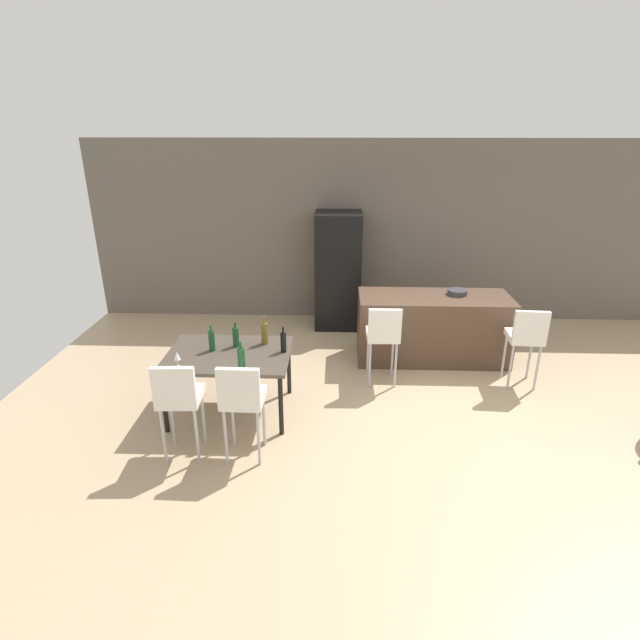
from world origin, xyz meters
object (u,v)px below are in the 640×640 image
object	(u,v)px
dining_chair_near	(178,395)
wine_bottle_corner	(283,342)
wine_bottle_near	(212,340)
wine_bottle_right	(265,333)
dining_chair_far	(242,397)
refrigerator	(338,271)
wine_bottle_middle	(236,337)
fruit_bowl	(457,292)
bar_chair_middle	(526,335)
dining_table	(229,358)
wine_glass_far	(177,356)
wine_bottle_left	(241,358)
kitchen_island	(432,328)
bar_chair_left	(383,333)

from	to	relation	value
dining_chair_near	wine_bottle_corner	xyz separation A→B (m)	(0.91, 0.92, 0.16)
wine_bottle_near	wine_bottle_right	bearing A→B (deg)	20.09
dining_chair_far	refrigerator	xyz separation A→B (m)	(0.90, 3.58, 0.22)
wine_bottle_right	wine_bottle_middle	bearing A→B (deg)	-165.04
dining_chair_far	fruit_bowl	size ratio (longest dim) A/B	3.98
dining_chair_near	bar_chair_middle	bearing A→B (deg)	22.60
dining_table	wine_glass_far	world-z (taller)	wine_glass_far
refrigerator	fruit_bowl	bearing A→B (deg)	-34.51
dining_chair_near	wine_bottle_left	size ratio (longest dim) A/B	3.41
kitchen_island	dining_table	size ratio (longest dim) A/B	1.51
wine_bottle_corner	wine_bottle_near	world-z (taller)	wine_bottle_near
wine_bottle_right	wine_bottle_near	world-z (taller)	wine_bottle_right
fruit_bowl	bar_chair_middle	bearing A→B (deg)	-51.94
dining_chair_far	fruit_bowl	world-z (taller)	dining_chair_far
bar_chair_middle	wine_bottle_right	size ratio (longest dim) A/B	3.14
dining_table	wine_bottle_near	distance (m)	0.27
wine_bottle_corner	wine_bottle_near	bearing A→B (deg)	179.55
dining_chair_far	wine_bottle_left	xyz separation A→B (m)	(-0.08, 0.48, 0.17)
bar_chair_left	wine_glass_far	size ratio (longest dim) A/B	6.03
wine_bottle_middle	refrigerator	world-z (taller)	refrigerator
wine_bottle_left	wine_glass_far	size ratio (longest dim) A/B	1.77
wine_glass_far	refrigerator	xyz separation A→B (m)	(1.66, 3.07, 0.06)
dining_table	wine_bottle_near	bearing A→B (deg)	162.00
wine_bottle_middle	wine_bottle_left	bearing A→B (deg)	-73.42
bar_chair_left	refrigerator	distance (m)	2.08
kitchen_island	fruit_bowl	xyz separation A→B (m)	(0.31, 0.09, 0.50)
kitchen_island	wine_bottle_corner	xyz separation A→B (m)	(-1.92, -1.45, 0.40)
bar_chair_left	wine_bottle_near	xyz separation A→B (m)	(-1.96, -0.67, 0.17)
wine_bottle_middle	wine_bottle_left	world-z (taller)	wine_bottle_left
dining_table	refrigerator	world-z (taller)	refrigerator
dining_chair_near	dining_chair_far	size ratio (longest dim) A/B	1.00
wine_bottle_near	fruit_bowl	size ratio (longest dim) A/B	1.15
bar_chair_left	bar_chair_middle	world-z (taller)	same
refrigerator	dining_chair_far	bearing A→B (deg)	-104.06
wine_bottle_corner	fruit_bowl	size ratio (longest dim) A/B	1.14
wine_bottle_corner	bar_chair_left	bearing A→B (deg)	30.01
wine_bottle_left	wine_bottle_near	world-z (taller)	wine_bottle_left
refrigerator	fruit_bowl	world-z (taller)	refrigerator
wine_bottle_right	wine_bottle_left	bearing A→B (deg)	-102.83
dining_chair_near	refrigerator	world-z (taller)	refrigerator
dining_chair_far	wine_bottle_near	xyz separation A→B (m)	(-0.50, 0.92, 0.17)
bar_chair_left	wine_glass_far	bearing A→B (deg)	-154.12
wine_bottle_near	fruit_bowl	xyz separation A→B (m)	(3.03, 1.53, 0.09)
kitchen_island	wine_bottle_left	xyz separation A→B (m)	(-2.30, -1.89, 0.40)
dining_chair_far	wine_bottle_right	size ratio (longest dim) A/B	3.14
fruit_bowl	wine_bottle_near	bearing A→B (deg)	-153.20
refrigerator	bar_chair_left	bearing A→B (deg)	-74.01
bar_chair_left	dining_table	xyz separation A→B (m)	(-1.77, -0.73, -0.02)
wine_bottle_left	wine_bottle_near	distance (m)	0.61
wine_bottle_right	fruit_bowl	size ratio (longest dim) A/B	1.27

